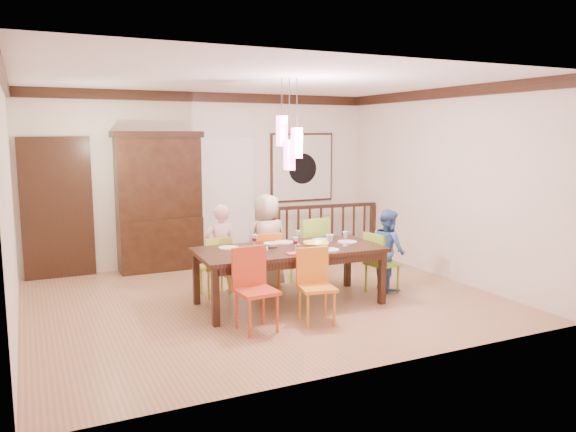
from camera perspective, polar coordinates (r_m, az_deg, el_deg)
name	(u,v)px	position (r m, az deg, el deg)	size (l,w,h in m)	color
floor	(264,300)	(7.65, -2.44, -8.47)	(6.00, 6.00, 0.00)	#9F724D
ceiling	(263,79)	(7.36, -2.58, 13.69)	(6.00, 6.00, 0.00)	white
wall_back	(207,179)	(9.71, -8.24, 3.76)	(6.00, 6.00, 0.00)	silver
wall_left	(9,205)	(6.80, -26.51, 1.01)	(5.00, 5.00, 0.00)	silver
wall_right	(443,184)	(8.96, 15.51, 3.16)	(5.00, 5.00, 0.00)	silver
crown_molding	(263,86)	(7.35, -2.58, 13.07)	(6.00, 5.00, 0.16)	black
panel_door	(57,210)	(9.29, -22.38, 0.52)	(1.04, 0.07, 2.24)	black
white_doorway	(227,201)	(9.82, -6.18, 1.50)	(0.97, 0.05, 2.22)	silver
painting	(302,168)	(10.33, 1.43, 4.95)	(1.25, 0.06, 1.25)	black
pendant_cluster	(289,142)	(7.13, 0.13, 7.48)	(0.27, 0.21, 1.14)	#FB4B8A
dining_table	(289,253)	(7.29, 0.13, -3.82)	(2.45, 1.19, 0.75)	black
chair_far_left	(215,262)	(7.79, -7.45, -4.61)	(0.39, 0.39, 0.83)	#B7CF35
chair_far_mid	(266,257)	(7.99, -2.30, -4.15)	(0.43, 0.43, 0.85)	orange
chair_far_right	(308,246)	(8.32, 2.07, -3.02)	(0.49, 0.49, 1.00)	#8EC934
chair_near_left	(257,284)	(6.35, -3.21, -6.96)	(0.45, 0.45, 0.94)	#C2401E
chair_near_mid	(317,282)	(6.61, 2.96, -6.67)	(0.46, 0.46, 0.88)	orange
chair_end_right	(382,258)	(7.96, 9.57, -4.26)	(0.46, 0.46, 0.86)	olive
china_hutch	(159,201)	(9.32, -12.96, 1.48)	(1.43, 0.46, 2.25)	black
balustrade	(327,230)	(10.12, 3.94, -1.41)	(2.05, 0.27, 0.96)	black
person_far_left	(220,249)	(7.84, -6.90, -3.39)	(0.46, 0.30, 1.25)	#FFC2C7
person_far_mid	(267,241)	(8.08, -2.15, -2.59)	(0.67, 0.43, 1.37)	#B9AD8C
person_end_right	(388,249)	(8.15, 10.13, -3.36)	(0.56, 0.44, 1.16)	#3D69AB
serving_bowl	(316,245)	(7.26, 2.86, -2.97)	(0.33, 0.33, 0.08)	gold
small_bowl	(271,245)	(7.31, -1.75, -2.97)	(0.20, 0.20, 0.06)	white
cup_left	(264,250)	(6.94, -2.49, -3.48)	(0.11, 0.11, 0.09)	silver
cup_right	(330,238)	(7.70, 4.27, -2.25)	(0.11, 0.11, 0.10)	silver
plate_far_left	(229,248)	(7.29, -6.06, -3.22)	(0.26, 0.26, 0.01)	white
plate_far_mid	(283,242)	(7.62, -0.46, -2.68)	(0.26, 0.26, 0.01)	white
plate_far_right	(322,240)	(7.79, 3.43, -2.44)	(0.26, 0.26, 0.01)	white
plate_near_left	(244,257)	(6.74, -4.45, -4.17)	(0.26, 0.26, 0.01)	white
plate_near_mid	(329,250)	(7.14, 4.19, -3.44)	(0.26, 0.26, 0.01)	white
plate_end_right	(347,242)	(7.68, 6.04, -2.63)	(0.26, 0.26, 0.01)	white
wine_glass_a	(255,242)	(7.19, -3.41, -2.64)	(0.08, 0.08, 0.19)	#590C19
wine_glass_b	(298,238)	(7.48, 0.98, -2.20)	(0.08, 0.08, 0.19)	silver
wine_glass_c	(295,245)	(7.00, 0.77, -2.94)	(0.08, 0.08, 0.19)	#590C19
wine_glass_d	(345,239)	(7.44, 5.84, -2.30)	(0.08, 0.08, 0.19)	silver
napkin	(294,253)	(6.92, 0.65, -3.81)	(0.18, 0.14, 0.01)	#D83359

